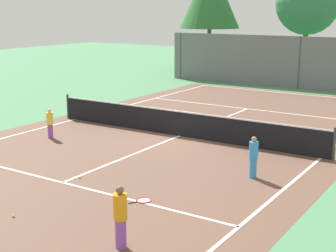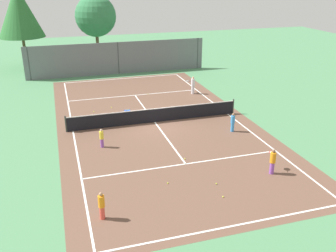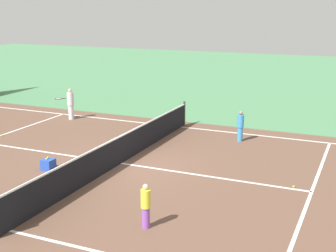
% 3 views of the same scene
% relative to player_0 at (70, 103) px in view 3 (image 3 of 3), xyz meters
% --- Properties ---
extents(ground_plane, '(80.00, 80.00, 0.00)m').
position_rel_player_0_xyz_m(ground_plane, '(-4.79, -5.43, -0.77)').
color(ground_plane, '#4C8456').
extents(court_surface, '(13.00, 25.00, 0.01)m').
position_rel_player_0_xyz_m(court_surface, '(-4.79, -5.43, -0.77)').
color(court_surface, brown).
rests_on(court_surface, ground_plane).
extents(tennis_net, '(11.90, 0.10, 1.10)m').
position_rel_player_0_xyz_m(tennis_net, '(-4.79, -5.43, -0.26)').
color(tennis_net, '#333833').
rests_on(tennis_net, ground_plane).
extents(player_0, '(0.74, 0.83, 1.49)m').
position_rel_player_0_xyz_m(player_0, '(0.00, 0.00, 0.00)').
color(player_0, silver).
rests_on(player_0, ground_plane).
extents(player_1, '(0.27, 0.27, 1.25)m').
position_rel_player_0_xyz_m(player_1, '(-0.41, -8.46, -0.13)').
color(player_1, '#388CD8').
rests_on(player_1, ground_plane).
extents(player_3, '(0.24, 0.24, 1.15)m').
position_rel_player_0_xyz_m(player_3, '(-8.79, -8.38, -0.18)').
color(player_3, purple).
rests_on(player_3, ground_plane).
extents(ball_crate, '(0.39, 0.37, 0.43)m').
position_rel_player_0_xyz_m(ball_crate, '(-6.31, -3.52, -0.59)').
color(ball_crate, blue).
rests_on(ball_crate, ground_plane).
extents(tennis_ball_4, '(0.07, 0.07, 0.07)m').
position_rel_player_0_xyz_m(tennis_ball_4, '(-3.70, 0.88, -0.74)').
color(tennis_ball_4, '#CCE533').
rests_on(tennis_ball_4, ground_plane).
extents(tennis_ball_5, '(0.07, 0.07, 0.07)m').
position_rel_player_0_xyz_m(tennis_ball_5, '(-4.65, -11.29, -0.74)').
color(tennis_ball_5, '#CCE533').
rests_on(tennis_ball_5, ground_plane).
extents(tennis_ball_6, '(0.07, 0.07, 0.07)m').
position_rel_player_0_xyz_m(tennis_ball_6, '(-0.64, -4.92, -0.74)').
color(tennis_ball_6, '#CCE533').
rests_on(tennis_ball_6, ground_plane).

